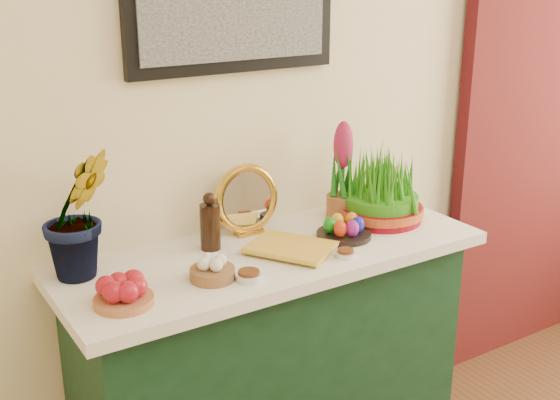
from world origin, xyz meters
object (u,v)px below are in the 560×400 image
(mirror, at_px, (246,200))
(book, at_px, (278,258))
(wheatgrass_sabzeh, at_px, (381,190))
(sideboard, at_px, (272,373))
(hyacinth_green, at_px, (77,193))

(mirror, distance_m, book, 0.30)
(book, relative_size, wheatgrass_sabzeh, 0.83)
(sideboard, distance_m, hyacinth_green, 0.93)
(wheatgrass_sabzeh, bearing_deg, book, -165.71)
(book, bearing_deg, hyacinth_green, 123.99)
(hyacinth_green, xyz_separation_m, mirror, (0.58, 0.04, -0.14))
(sideboard, distance_m, wheatgrass_sabzeh, 0.74)
(hyacinth_green, relative_size, book, 1.98)
(book, distance_m, wheatgrass_sabzeh, 0.54)
(sideboard, xyz_separation_m, wheatgrass_sabzeh, (0.47, 0.02, 0.58))
(sideboard, distance_m, book, 0.50)
(book, bearing_deg, wheatgrass_sabzeh, -17.93)
(mirror, relative_size, book, 0.95)
(sideboard, xyz_separation_m, hyacinth_green, (-0.58, 0.12, 0.72))
(mirror, bearing_deg, wheatgrass_sabzeh, -16.92)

